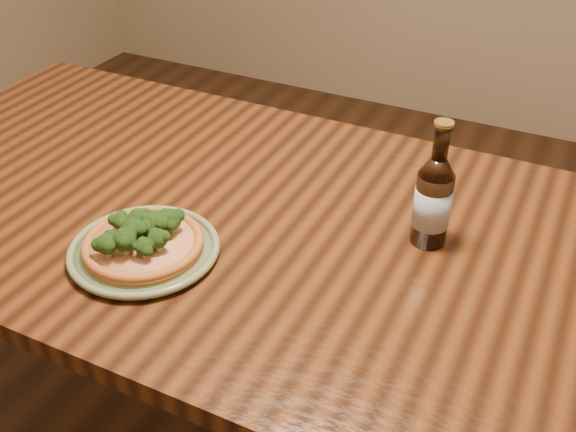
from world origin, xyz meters
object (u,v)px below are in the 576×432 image
at_px(table, 212,239).
at_px(beer_bottle, 433,200).
at_px(plate, 144,250).
at_px(pizza, 143,241).

bearing_deg(table, beer_bottle, 8.87).
bearing_deg(plate, beer_bottle, 30.87).
relative_size(plate, pizza, 1.26).
bearing_deg(beer_bottle, pizza, -147.02).
xyz_separation_m(table, pizza, (-0.01, -0.20, 0.12)).
distance_m(table, plate, 0.22).
distance_m(pizza, beer_bottle, 0.52).
distance_m(table, pizza, 0.24).
bearing_deg(beer_bottle, plate, -147.08).
xyz_separation_m(plate, pizza, (0.00, -0.00, 0.02)).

